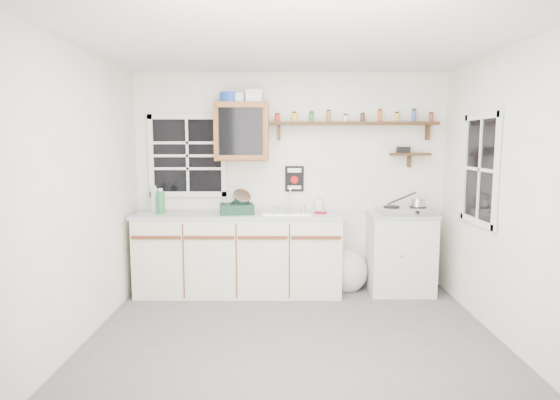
{
  "coord_description": "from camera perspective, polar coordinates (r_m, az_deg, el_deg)",
  "views": [
    {
      "loc": [
        -0.11,
        -3.89,
        1.71
      ],
      "look_at": [
        -0.12,
        0.55,
        1.16
      ],
      "focal_mm": 30.0,
      "sensor_mm": 36.0,
      "label": 1
    }
  ],
  "objects": [
    {
      "name": "main_cabinet",
      "position": [
        5.35,
        -5.03,
        -6.42
      ],
      "size": [
        2.31,
        0.63,
        0.92
      ],
      "color": "beige",
      "rests_on": "floor"
    },
    {
      "name": "upper_cabinet",
      "position": [
        5.35,
        -4.67,
        8.3
      ],
      "size": [
        0.6,
        0.32,
        0.65
      ],
      "color": "brown",
      "rests_on": "wall_back"
    },
    {
      "name": "hotplate",
      "position": [
        5.43,
        14.94,
        -1.21
      ],
      "size": [
        0.61,
        0.37,
        0.08
      ],
      "rotation": [
        0.0,
        0.0,
        0.1
      ],
      "color": "#B7B8BC",
      "rests_on": "right_cabinet"
    },
    {
      "name": "warning_sign",
      "position": [
        5.49,
        1.77,
        2.6
      ],
      "size": [
        0.22,
        0.02,
        0.3
      ],
      "color": "black",
      "rests_on": "wall_back"
    },
    {
      "name": "window_right",
      "position": [
        4.83,
        23.24,
        3.44
      ],
      "size": [
        0.03,
        0.78,
        1.08
      ],
      "color": "black",
      "rests_on": "wall_back"
    },
    {
      "name": "rag",
      "position": [
        5.21,
        4.93,
        -1.55
      ],
      "size": [
        0.15,
        0.14,
        0.02
      ],
      "primitive_type": "cube",
      "rotation": [
        0.0,
        0.0,
        -0.39
      ],
      "color": "maroon",
      "rests_on": "main_cabinet"
    },
    {
      "name": "soap_bottle",
      "position": [
        5.47,
        4.79,
        -0.27
      ],
      "size": [
        0.09,
        0.09,
        0.18
      ],
      "primitive_type": "imported",
      "rotation": [
        0.0,
        0.0,
        -0.13
      ],
      "color": "silver",
      "rests_on": "main_cabinet"
    },
    {
      "name": "trash_bag",
      "position": [
        5.54,
        8.07,
        -8.54
      ],
      "size": [
        0.46,
        0.41,
        0.52
      ],
      "color": "silver",
      "rests_on": "floor"
    },
    {
      "name": "window_back",
      "position": [
        5.58,
        -11.21,
        5.31
      ],
      "size": [
        0.93,
        0.03,
        0.98
      ],
      "color": "black",
      "rests_on": "wall_back"
    },
    {
      "name": "right_cabinet",
      "position": [
        5.53,
        14.43,
        -6.24
      ],
      "size": [
        0.73,
        0.57,
        0.91
      ],
      "color": "beige",
      "rests_on": "floor"
    },
    {
      "name": "dish_rack",
      "position": [
        5.18,
        -5.13,
        -0.72
      ],
      "size": [
        0.41,
        0.33,
        0.27
      ],
      "rotation": [
        0.0,
        0.0,
        0.17
      ],
      "color": "#10301D",
      "rests_on": "main_cabinet"
    },
    {
      "name": "room",
      "position": [
        3.91,
        1.69,
        0.36
      ],
      "size": [
        3.64,
        3.24,
        2.54
      ],
      "color": "#525255",
      "rests_on": "ground"
    },
    {
      "name": "secondary_shelf",
      "position": [
        5.61,
        15.34,
        5.48
      ],
      "size": [
        0.45,
        0.16,
        0.24
      ],
      "color": "#301D0D",
      "rests_on": "wall_back"
    },
    {
      "name": "saucepan",
      "position": [
        5.45,
        16.38,
        -0.3
      ],
      "size": [
        0.4,
        0.2,
        0.17
      ],
      "rotation": [
        0.0,
        0.0,
        -0.21
      ],
      "color": "#B7B8BC",
      "rests_on": "hotplate"
    },
    {
      "name": "spice_shelf",
      "position": [
        5.47,
        8.96,
        9.28
      ],
      "size": [
        1.91,
        0.18,
        0.35
      ],
      "color": "#301D0D",
      "rests_on": "wall_back"
    },
    {
      "name": "upper_cabinet_clutter",
      "position": [
        5.37,
        -5.0,
        12.4
      ],
      "size": [
        0.48,
        0.24,
        0.14
      ],
      "color": "#173999",
      "rests_on": "upper_cabinet"
    },
    {
      "name": "water_bottles",
      "position": [
        5.41,
        -14.66,
        -0.11
      ],
      "size": [
        0.18,
        0.18,
        0.3
      ],
      "color": "silver",
      "rests_on": "main_cabinet"
    },
    {
      "name": "sink",
      "position": [
        5.25,
        0.77,
        -1.44
      ],
      "size": [
        0.52,
        0.44,
        0.29
      ],
      "color": "#B7B8BC",
      "rests_on": "main_cabinet"
    }
  ]
}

